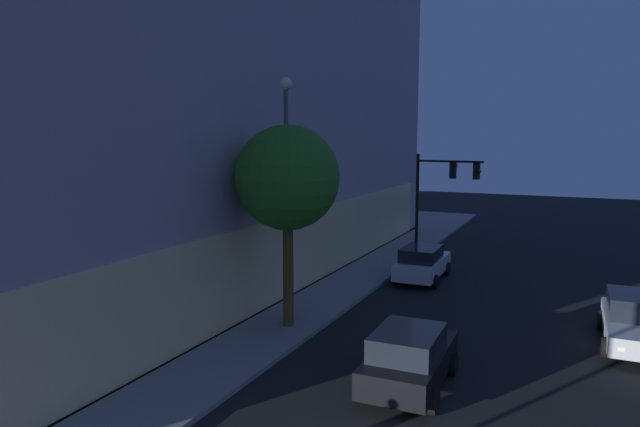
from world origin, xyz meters
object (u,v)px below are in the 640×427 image
at_px(street_lamp_sidewalk, 286,173).
at_px(sidewalk_tree, 287,179).
at_px(car_black, 409,358).
at_px(car_silver, 635,321).
at_px(traffic_light_far_corner, 442,183).
at_px(car_white, 422,263).
at_px(modern_building, 117,58).

distance_m(street_lamp_sidewalk, sidewalk_tree, 0.48).
xyz_separation_m(car_black, car_silver, (6.17, -5.75, -0.04)).
distance_m(car_black, car_silver, 8.43).
bearing_deg(sidewalk_tree, street_lamp_sidewalk, 32.67).
relative_size(street_lamp_sidewalk, sidewalk_tree, 1.23).
relative_size(traffic_light_far_corner, street_lamp_sidewalk, 0.65).
bearing_deg(car_white, car_black, -166.91).
bearing_deg(traffic_light_far_corner, car_silver, -141.76).
distance_m(modern_building, car_black, 22.13).
relative_size(modern_building, car_white, 8.02).
xyz_separation_m(modern_building, car_white, (3.19, -15.27, -9.87)).
xyz_separation_m(modern_building, car_black, (-8.38, -17.97, -9.84)).
height_order(street_lamp_sidewalk, car_white, street_lamp_sidewalk).
relative_size(modern_building, traffic_light_far_corner, 6.34).
relative_size(modern_building, car_black, 8.66).
xyz_separation_m(traffic_light_far_corner, car_black, (-17.51, -3.19, -3.27)).
relative_size(street_lamp_sidewalk, car_black, 2.09).
relative_size(traffic_light_far_corner, sidewalk_tree, 0.80).
xyz_separation_m(traffic_light_far_corner, sidewalk_tree, (-14.71, 1.98, 1.20)).
height_order(car_silver, car_white, car_silver).
distance_m(sidewalk_tree, car_white, 10.16).
bearing_deg(car_black, car_silver, -42.99).
bearing_deg(traffic_light_far_corner, modern_building, 121.71).
bearing_deg(traffic_light_far_corner, car_black, -169.68).
distance_m(street_lamp_sidewalk, car_silver, 12.47).
relative_size(sidewalk_tree, car_silver, 1.51).
bearing_deg(car_black, traffic_light_far_corner, 10.32).
bearing_deg(modern_building, car_silver, -95.33).
bearing_deg(car_black, street_lamp_sidewalk, 59.60).
bearing_deg(street_lamp_sidewalk, car_black, -120.40).
distance_m(modern_building, car_silver, 25.79).
xyz_separation_m(sidewalk_tree, car_silver, (3.37, -10.92, -4.51)).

